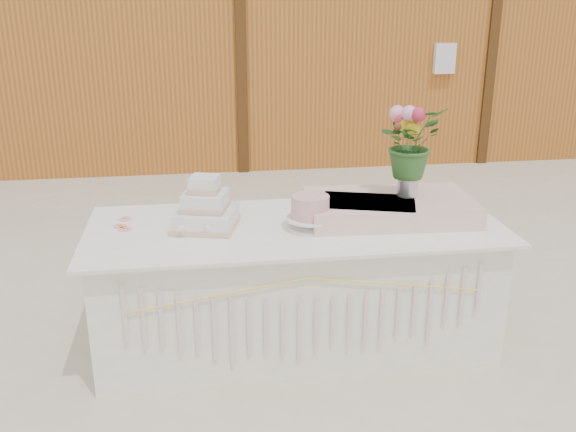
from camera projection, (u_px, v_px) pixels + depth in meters
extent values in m
plane|color=beige|center=(295.00, 341.00, 3.97)|extent=(80.00, 80.00, 0.00)
cube|color=#AF6224|center=(230.00, 32.00, 9.08)|extent=(12.00, 4.00, 3.00)
cube|color=white|center=(295.00, 286.00, 3.85)|extent=(2.28, 0.88, 0.75)
cube|color=white|center=(295.00, 226.00, 3.72)|extent=(2.40, 1.00, 0.02)
cube|color=white|center=(206.00, 218.00, 3.66)|extent=(0.40, 0.40, 0.11)
cube|color=#DCAA8B|center=(206.00, 224.00, 3.67)|extent=(0.41, 0.41, 0.03)
cube|color=white|center=(205.00, 201.00, 3.62)|extent=(0.29, 0.29, 0.10)
cube|color=#DCAA8B|center=(205.00, 205.00, 3.63)|extent=(0.30, 0.30, 0.03)
cube|color=white|center=(205.00, 184.00, 3.59)|extent=(0.19, 0.19, 0.09)
cube|color=#DCAA8B|center=(205.00, 188.00, 3.60)|extent=(0.20, 0.20, 0.03)
cylinder|color=white|center=(310.00, 228.00, 3.65)|extent=(0.24, 0.24, 0.01)
cylinder|color=white|center=(310.00, 223.00, 3.64)|extent=(0.07, 0.07, 0.04)
cylinder|color=white|center=(310.00, 218.00, 3.63)|extent=(0.27, 0.27, 0.01)
cylinder|color=#D1979F|center=(310.00, 207.00, 3.61)|extent=(0.22, 0.22, 0.13)
cube|color=beige|center=(389.00, 208.00, 3.82)|extent=(1.01, 0.62, 0.12)
cylinder|color=silver|center=(408.00, 182.00, 3.81)|extent=(0.12, 0.12, 0.16)
imported|color=#2D5C24|center=(411.00, 135.00, 3.72)|extent=(0.49, 0.47, 0.41)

